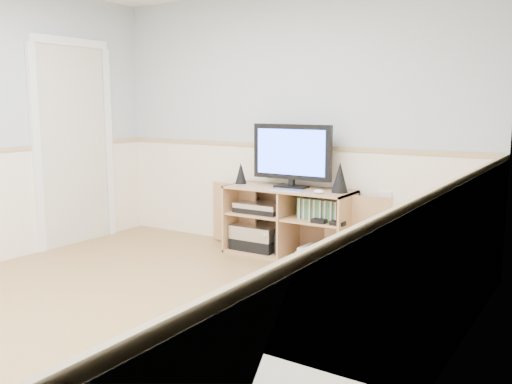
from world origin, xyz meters
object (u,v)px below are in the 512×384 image
Objects in this scene: media_cabinet at (291,221)px; game_consoles at (318,253)px; keyboard at (287,190)px; monitor at (292,154)px.

game_consoles is (0.32, -0.07, -0.26)m from media_cabinet.
keyboard is 0.65m from game_consoles.
media_cabinet is 2.38× the size of monitor.
monitor is at bearing 169.13° from game_consoles.
game_consoles is at bearing -10.87° from monitor.
keyboard is at bearing -71.87° from monitor.
media_cabinet is at bearing 90.00° from monitor.
monitor is 0.96m from game_consoles.
media_cabinet is 0.38m from keyboard.
media_cabinet is at bearing 167.94° from game_consoles.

